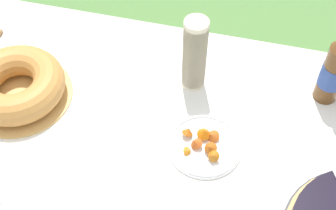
{
  "coord_description": "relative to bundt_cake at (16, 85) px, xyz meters",
  "views": [
    {
      "loc": [
        0.26,
        -0.72,
        1.87
      ],
      "look_at": [
        0.06,
        0.08,
        0.83
      ],
      "focal_mm": 50.0,
      "sensor_mm": 36.0,
      "label": 1
    }
  ],
  "objects": [
    {
      "name": "cider_bottle_amber",
      "position": [
        0.9,
        0.22,
        0.07
      ],
      "size": [
        0.07,
        0.07,
        0.32
      ],
      "color": "brown",
      "rests_on": "tablecloth"
    },
    {
      "name": "cup_stack",
      "position": [
        0.5,
        0.18,
        0.08
      ],
      "size": [
        0.07,
        0.07,
        0.25
      ],
      "color": "beige",
      "rests_on": "tablecloth"
    },
    {
      "name": "bundt_cake",
      "position": [
        0.0,
        0.0,
        0.0
      ],
      "size": [
        0.32,
        0.32,
        0.1
      ],
      "color": "tan",
      "rests_on": "tablecloth"
    },
    {
      "name": "tablecloth",
      "position": [
        0.4,
        -0.05,
        -0.06
      ],
      "size": [
        1.8,
        0.93,
        0.1
      ],
      "color": "white",
      "rests_on": "garden_table"
    },
    {
      "name": "garden_table",
      "position": [
        0.4,
        -0.05,
        -0.12
      ],
      "size": [
        1.79,
        0.92,
        0.76
      ],
      "color": "brown",
      "rests_on": "ground_plane"
    },
    {
      "name": "snack_plate_near",
      "position": [
        0.58,
        -0.05,
        -0.04
      ],
      "size": [
        0.21,
        0.21,
        0.06
      ],
      "color": "white",
      "rests_on": "tablecloth"
    }
  ]
}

